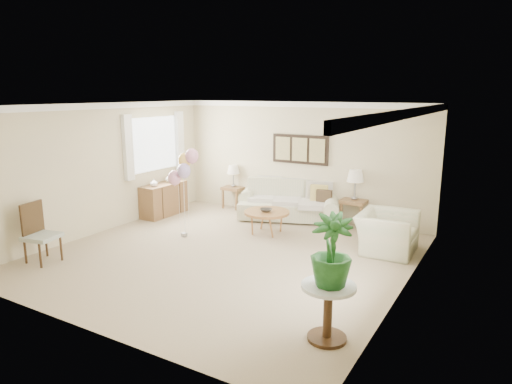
% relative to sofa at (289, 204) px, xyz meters
% --- Properties ---
extents(ground_plane, '(6.00, 6.00, 0.00)m').
position_rel_sofa_xyz_m(ground_plane, '(0.10, -2.68, -0.35)').
color(ground_plane, tan).
extents(room_shell, '(6.04, 6.04, 2.60)m').
position_rel_sofa_xyz_m(room_shell, '(-0.01, -2.58, 1.28)').
color(room_shell, beige).
rests_on(room_shell, ground).
extents(wall_art_triptych, '(1.35, 0.06, 0.65)m').
position_rel_sofa_xyz_m(wall_art_triptych, '(0.10, 0.29, 1.20)').
color(wall_art_triptych, black).
rests_on(wall_art_triptych, ground).
extents(sofa, '(2.66, 1.57, 0.88)m').
position_rel_sofa_xyz_m(sofa, '(0.00, 0.00, 0.00)').
color(sofa, beige).
rests_on(sofa, ground).
extents(end_table_left, '(0.49, 0.45, 0.54)m').
position_rel_sofa_xyz_m(end_table_left, '(-1.63, 0.19, 0.10)').
color(end_table_left, brown).
rests_on(end_table_left, ground).
extents(end_table_right, '(0.53, 0.48, 0.58)m').
position_rel_sofa_xyz_m(end_table_right, '(1.44, 0.18, 0.14)').
color(end_table_right, brown).
rests_on(end_table_right, ground).
extents(lamp_left, '(0.30, 0.30, 0.54)m').
position_rel_sofa_xyz_m(lamp_left, '(-1.63, 0.19, 0.60)').
color(lamp_left, gray).
rests_on(lamp_left, end_table_left).
extents(lamp_right, '(0.36, 0.36, 0.64)m').
position_rel_sofa_xyz_m(lamp_right, '(1.44, 0.18, 0.72)').
color(lamp_right, gray).
rests_on(lamp_right, end_table_right).
extents(coffee_table, '(0.92, 0.92, 0.46)m').
position_rel_sofa_xyz_m(coffee_table, '(0.09, -1.22, 0.08)').
color(coffee_table, olive).
rests_on(coffee_table, ground).
extents(decor_bowl, '(0.32, 0.32, 0.06)m').
position_rel_sofa_xyz_m(decor_bowl, '(0.09, -1.26, 0.15)').
color(decor_bowl, '#2B2722').
rests_on(decor_bowl, coffee_table).
extents(armchair, '(0.99, 1.12, 0.71)m').
position_rel_sofa_xyz_m(armchair, '(2.46, -1.07, 0.01)').
color(armchair, beige).
rests_on(armchair, ground).
extents(side_table, '(0.63, 0.63, 0.68)m').
position_rel_sofa_xyz_m(side_table, '(2.66, -4.42, 0.17)').
color(side_table, silver).
rests_on(side_table, ground).
extents(potted_plant, '(0.59, 0.59, 0.83)m').
position_rel_sofa_xyz_m(potted_plant, '(2.68, -4.44, 0.75)').
color(potted_plant, '#164618').
rests_on(potted_plant, side_table).
extents(accent_chair, '(0.59, 0.59, 1.01)m').
position_rel_sofa_xyz_m(accent_chair, '(-2.46, -4.51, 0.18)').
color(accent_chair, '#969F93').
rests_on(accent_chair, ground).
extents(credenza, '(0.46, 1.20, 0.74)m').
position_rel_sofa_xyz_m(credenza, '(-2.66, -1.18, 0.02)').
color(credenza, brown).
rests_on(credenza, ground).
extents(vase_white, '(0.21, 0.21, 0.17)m').
position_rel_sofa_xyz_m(vase_white, '(-2.64, -1.51, 0.48)').
color(vase_white, white).
rests_on(vase_white, credenza).
extents(vase_sage, '(0.22, 0.22, 0.21)m').
position_rel_sofa_xyz_m(vase_sage, '(-2.64, -0.97, 0.50)').
color(vase_sage, '#A7AF9F').
rests_on(vase_sage, credenza).
extents(balloon_cluster, '(0.57, 0.42, 1.76)m').
position_rel_sofa_xyz_m(balloon_cluster, '(-1.21, -2.20, 1.05)').
color(balloon_cluster, gray).
rests_on(balloon_cluster, ground).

